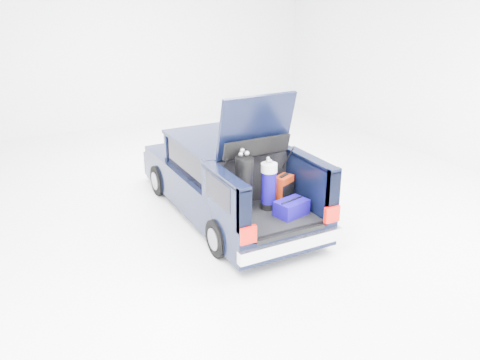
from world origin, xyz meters
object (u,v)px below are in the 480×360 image
black_golf_bag (244,184)px  blue_duffel (292,208)px  car (225,178)px  red_suitcase (284,190)px  blue_golf_bag (269,185)px

black_golf_bag → blue_duffel: size_ratio=1.82×
car → blue_duffel: (0.31, -1.77, 0.05)m
car → blue_duffel: car is taller
black_golf_bag → red_suitcase: bearing=12.7°
blue_golf_bag → black_golf_bag: bearing=159.4°
blue_golf_bag → red_suitcase: bearing=-11.0°
car → blue_golf_bag: size_ratio=5.29×
red_suitcase → blue_golf_bag: bearing=156.3°
red_suitcase → blue_duffel: bearing=-129.2°
red_suitcase → blue_duffel: 0.44m
black_golf_bag → blue_golf_bag: (0.42, -0.06, -0.08)m
blue_golf_bag → blue_duffel: 0.52m
car → red_suitcase: (0.42, -1.37, 0.18)m
red_suitcase → black_golf_bag: black_golf_bag is taller
blue_duffel → blue_golf_bag: bearing=102.6°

